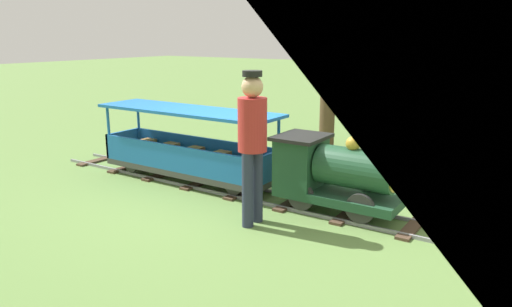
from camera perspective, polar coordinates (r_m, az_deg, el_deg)
ground_plane at (r=6.14m, az=-1.43°, el=-4.76°), size 60.00×60.00×0.00m
track at (r=6.14m, az=-1.56°, el=-4.59°), size 0.67×6.40×0.04m
locomotive at (r=5.42m, az=9.04°, el=-2.08°), size 0.63×1.45×1.07m
passenger_car at (r=6.57m, az=-8.02°, el=0.19°), size 0.73×2.70×0.97m
conductor_person at (r=4.92m, az=-0.43°, el=2.07°), size 0.30×0.30×1.62m
park_bench at (r=8.14m, az=18.95°, el=2.17°), size 1.36×0.73×0.82m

